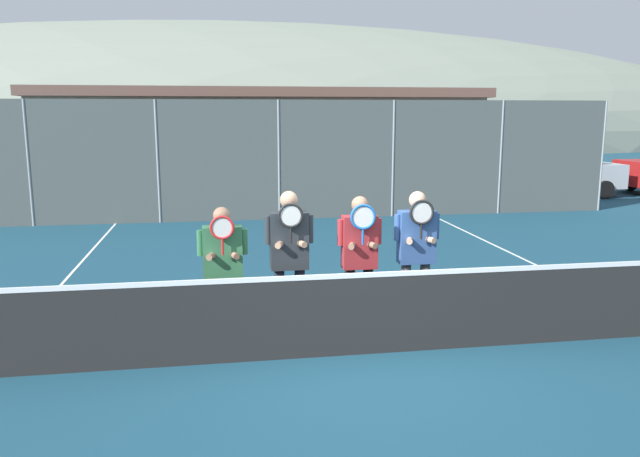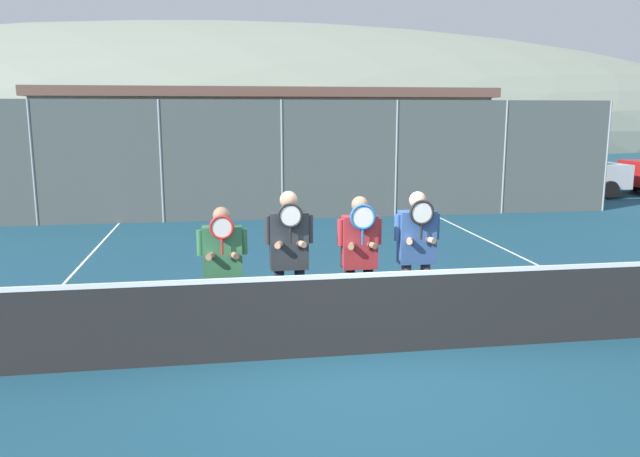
{
  "view_description": "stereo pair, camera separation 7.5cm",
  "coord_description": "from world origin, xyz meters",
  "px_view_note": "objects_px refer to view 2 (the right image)",
  "views": [
    {
      "loc": [
        -1.61,
        -6.77,
        2.81
      ],
      "look_at": [
        -0.33,
        0.97,
        1.34
      ],
      "focal_mm": 35.0,
      "sensor_mm": 36.0,
      "label": 1
    },
    {
      "loc": [
        -1.54,
        -6.78,
        2.81
      ],
      "look_at": [
        -0.33,
        0.97,
        1.34
      ],
      "focal_mm": 35.0,
      "sensor_mm": 36.0,
      "label": 2
    }
  ],
  "objects_px": {
    "player_center_left": "(289,252)",
    "car_far_left": "(72,175)",
    "car_right_of_center": "(551,170)",
    "player_center_right": "(359,252)",
    "car_center": "(399,171)",
    "player_rightmost": "(417,247)",
    "car_left_of_center": "(242,176)",
    "player_leftmost": "(223,262)"
  },
  "relations": [
    {
      "from": "player_center_left",
      "to": "car_left_of_center",
      "type": "bearing_deg",
      "value": 91.01
    },
    {
      "from": "car_left_of_center",
      "to": "car_right_of_center",
      "type": "xyz_separation_m",
      "value": [
        10.34,
        0.05,
        0.03
      ]
    },
    {
      "from": "player_rightmost",
      "to": "car_right_of_center",
      "type": "xyz_separation_m",
      "value": [
        8.45,
        11.85,
        -0.19
      ]
    },
    {
      "from": "player_rightmost",
      "to": "car_far_left",
      "type": "bearing_deg",
      "value": 120.25
    },
    {
      "from": "car_center",
      "to": "player_rightmost",
      "type": "bearing_deg",
      "value": -104.92
    },
    {
      "from": "player_leftmost",
      "to": "player_center_right",
      "type": "height_order",
      "value": "player_center_right"
    },
    {
      "from": "player_center_right",
      "to": "player_rightmost",
      "type": "bearing_deg",
      "value": 5.62
    },
    {
      "from": "player_leftmost",
      "to": "car_right_of_center",
      "type": "bearing_deg",
      "value": 47.6
    },
    {
      "from": "player_center_right",
      "to": "car_center",
      "type": "xyz_separation_m",
      "value": [
        3.95,
        11.98,
        -0.12
      ]
    },
    {
      "from": "player_center_right",
      "to": "car_left_of_center",
      "type": "height_order",
      "value": "player_center_right"
    },
    {
      "from": "player_leftmost",
      "to": "player_center_right",
      "type": "distance_m",
      "value": 1.72
    },
    {
      "from": "player_leftmost",
      "to": "car_left_of_center",
      "type": "distance_m",
      "value": 11.95
    },
    {
      "from": "car_far_left",
      "to": "player_center_right",
      "type": "bearing_deg",
      "value": -62.77
    },
    {
      "from": "car_far_left",
      "to": "player_center_left",
      "type": "bearing_deg",
      "value": -66.42
    },
    {
      "from": "car_left_of_center",
      "to": "car_right_of_center",
      "type": "bearing_deg",
      "value": 0.29
    },
    {
      "from": "player_leftmost",
      "to": "player_center_left",
      "type": "distance_m",
      "value": 0.82
    },
    {
      "from": "player_rightmost",
      "to": "player_center_right",
      "type": "bearing_deg",
      "value": -174.38
    },
    {
      "from": "player_center_left",
      "to": "car_center",
      "type": "bearing_deg",
      "value": 68.07
    },
    {
      "from": "player_center_right",
      "to": "car_right_of_center",
      "type": "distance_m",
      "value": 15.08
    },
    {
      "from": "car_far_left",
      "to": "car_right_of_center",
      "type": "height_order",
      "value": "car_far_left"
    },
    {
      "from": "player_center_left",
      "to": "player_rightmost",
      "type": "distance_m",
      "value": 1.69
    },
    {
      "from": "player_rightmost",
      "to": "player_leftmost",
      "type": "bearing_deg",
      "value": -176.96
    },
    {
      "from": "car_far_left",
      "to": "car_left_of_center",
      "type": "height_order",
      "value": "car_far_left"
    },
    {
      "from": "player_center_right",
      "to": "car_far_left",
      "type": "relative_size",
      "value": 0.38
    },
    {
      "from": "car_center",
      "to": "car_right_of_center",
      "type": "distance_m",
      "value": 5.28
    },
    {
      "from": "car_right_of_center",
      "to": "car_far_left",
      "type": "bearing_deg",
      "value": 179.86
    },
    {
      "from": "player_leftmost",
      "to": "player_rightmost",
      "type": "bearing_deg",
      "value": 3.04
    },
    {
      "from": "player_center_left",
      "to": "player_center_right",
      "type": "height_order",
      "value": "player_center_left"
    },
    {
      "from": "player_rightmost",
      "to": "car_left_of_center",
      "type": "xyz_separation_m",
      "value": [
        -1.89,
        11.8,
        -0.22
      ]
    },
    {
      "from": "player_center_left",
      "to": "car_far_left",
      "type": "distance_m",
      "value": 13.13
    },
    {
      "from": "car_far_left",
      "to": "car_left_of_center",
      "type": "xyz_separation_m",
      "value": [
        5.04,
        -0.09,
        -0.08
      ]
    },
    {
      "from": "car_center",
      "to": "player_leftmost",
      "type": "bearing_deg",
      "value": -115.21
    },
    {
      "from": "player_center_left",
      "to": "car_far_left",
      "type": "relative_size",
      "value": 0.4
    },
    {
      "from": "player_leftmost",
      "to": "car_right_of_center",
      "type": "relative_size",
      "value": 0.35
    },
    {
      "from": "player_center_right",
      "to": "car_center",
      "type": "height_order",
      "value": "car_center"
    },
    {
      "from": "car_right_of_center",
      "to": "player_leftmost",
      "type": "bearing_deg",
      "value": -132.4
    },
    {
      "from": "car_left_of_center",
      "to": "car_center",
      "type": "relative_size",
      "value": 0.94
    },
    {
      "from": "car_center",
      "to": "car_right_of_center",
      "type": "height_order",
      "value": "car_center"
    },
    {
      "from": "car_far_left",
      "to": "car_center",
      "type": "distance_m",
      "value": 10.1
    },
    {
      "from": "player_center_left",
      "to": "car_right_of_center",
      "type": "bearing_deg",
      "value": 49.82
    },
    {
      "from": "player_rightmost",
      "to": "car_center",
      "type": "distance_m",
      "value": 12.32
    },
    {
      "from": "player_center_left",
      "to": "car_left_of_center",
      "type": "distance_m",
      "value": 11.95
    }
  ]
}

